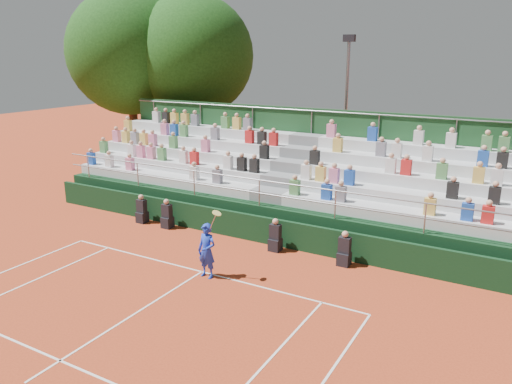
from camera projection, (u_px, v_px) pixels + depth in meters
The scene contains 8 objects.
ground at pixel (202, 272), 15.90m from camera, with size 90.00×90.00×0.00m, color #B13E1D.
courtside_wall at pixel (252, 228), 18.44m from camera, with size 20.00×0.15×1.00m, color black.
line_officials at pixel (225, 228), 18.51m from camera, with size 9.11×0.40×1.19m.
grandstand at pixel (290, 192), 21.00m from camera, with size 20.00×5.20×4.40m.
tennis_player at pixel (207, 251), 15.32m from camera, with size 0.86×0.46×2.22m.
tree_west at pixel (129, 53), 28.88m from camera, with size 7.14×7.14×10.33m.
tree_east at pixel (193, 56), 28.49m from camera, with size 6.88×6.88×10.02m.
floodlight_mast at pixel (346, 98), 25.73m from camera, with size 0.60×0.25×7.63m.
Camera 1 is at (8.74, -11.86, 6.73)m, focal length 35.00 mm.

